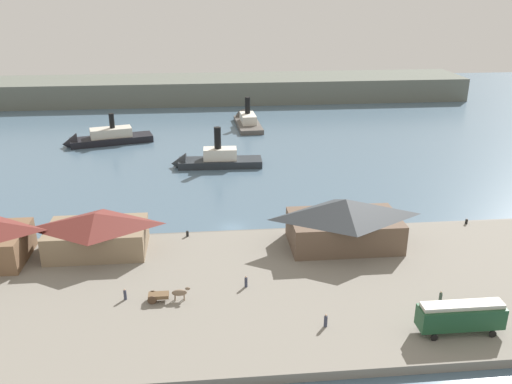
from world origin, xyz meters
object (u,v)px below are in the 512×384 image
object	(u,v)px
street_tram	(461,315)
ferry_moored_east	(247,120)
ferry_near_quay	(102,139)
pedestrian_standing_center	(125,295)
mooring_post_center_west	(187,234)
pedestrian_near_cart	(246,282)
mooring_post_east	(466,221)
ferry_shed_customs_shed	(97,232)
ferry_shed_central_terminal	(345,222)
pedestrian_near_east_shed	(441,297)
pedestrian_near_west_shed	(326,321)
horse_cart	(167,294)
ferry_mid_harbor	(210,160)

from	to	relation	value
street_tram	ferry_moored_east	size ratio (longest dim) A/B	0.49
ferry_near_quay	ferry_moored_east	bearing A→B (deg)	23.25
pedestrian_standing_center	mooring_post_center_west	bearing A→B (deg)	66.95
street_tram	ferry_moored_east	distance (m)	108.63
pedestrian_near_cart	mooring_post_east	distance (m)	43.17
pedestrian_near_cart	pedestrian_standing_center	distance (m)	16.22
street_tram	ferry_shed_customs_shed	bearing A→B (deg)	151.23
ferry_shed_central_terminal	pedestrian_near_east_shed	world-z (taller)	ferry_shed_central_terminal
ferry_shed_central_terminal	ferry_near_quay	xyz separation A→B (m)	(-48.78, 66.00, -3.68)
street_tram	mooring_post_center_west	xyz separation A→B (m)	(-32.88, 29.44, -1.94)
pedestrian_near_east_shed	mooring_post_east	xyz separation A→B (m)	(14.70, 23.22, -0.31)
pedestrian_near_cart	pedestrian_near_east_shed	bearing A→B (deg)	-14.13
pedestrian_near_west_shed	pedestrian_near_east_shed	bearing A→B (deg)	13.17
pedestrian_near_east_shed	pedestrian_standing_center	distance (m)	41.43
ferry_moored_east	ferry_shed_central_terminal	bearing A→B (deg)	-84.03
pedestrian_near_east_shed	pedestrian_near_west_shed	distance (m)	16.55
horse_cart	ferry_mid_harbor	world-z (taller)	ferry_mid_harbor
pedestrian_near_west_shed	mooring_post_east	xyz separation A→B (m)	(30.81, 26.99, -0.35)
horse_cart	pedestrian_near_east_shed	distance (m)	35.85
mooring_post_east	street_tram	bearing A→B (deg)	-117.09
ferry_shed_customs_shed	street_tram	world-z (taller)	ferry_shed_customs_shed
pedestrian_near_cart	mooring_post_center_west	size ratio (longest dim) A/B	1.87
street_tram	pedestrian_standing_center	size ratio (longest dim) A/B	6.38
ferry_shed_central_terminal	ferry_moored_east	size ratio (longest dim) A/B	0.84
ferry_shed_customs_shed	pedestrian_standing_center	distance (m)	15.76
ferry_shed_customs_shed	pedestrian_near_cart	distance (m)	25.60
mooring_post_center_west	ferry_moored_east	size ratio (longest dim) A/B	0.04
mooring_post_east	ferry_near_quay	bearing A→B (deg)	140.01
ferry_shed_customs_shed	pedestrian_near_east_shed	bearing A→B (deg)	-22.05
mooring_post_east	horse_cart	bearing A→B (deg)	-158.96
ferry_shed_customs_shed	mooring_post_east	size ratio (longest dim) A/B	16.88
horse_cart	mooring_post_center_west	distance (m)	19.23
ferry_shed_customs_shed	pedestrian_standing_center	xyz separation A→B (m)	(5.91, -14.40, -2.51)
ferry_shed_customs_shed	ferry_moored_east	distance (m)	87.09
ferry_shed_customs_shed	pedestrian_near_east_shed	distance (m)	50.84
pedestrian_standing_center	ferry_near_quay	bearing A→B (deg)	101.55
horse_cart	pedestrian_near_cart	world-z (taller)	horse_cart
ferry_shed_central_terminal	mooring_post_east	bearing A→B (deg)	13.60
ferry_near_quay	ferry_moored_east	xyz separation A→B (m)	(40.07, 17.22, -0.21)
pedestrian_near_west_shed	ferry_moored_east	xyz separation A→B (m)	(-1.12, 104.59, -0.73)
ferry_shed_customs_shed	street_tram	distance (m)	53.12
horse_cart	street_tram	bearing A→B (deg)	-16.41
ferry_shed_customs_shed	horse_cart	xyz separation A→B (m)	(11.42, -15.21, -2.31)
ferry_shed_customs_shed	ferry_near_quay	size ratio (longest dim) A/B	0.64
ferry_near_quay	ferry_mid_harbor	distance (m)	35.53
horse_cart	ferry_mid_harbor	distance (m)	58.74
mooring_post_east	mooring_post_center_west	distance (m)	48.08
pedestrian_near_cart	ferry_moored_east	size ratio (longest dim) A/B	0.08
mooring_post_east	mooring_post_center_west	bearing A→B (deg)	-179.67
ferry_mid_harbor	pedestrian_near_cart	bearing A→B (deg)	-85.99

